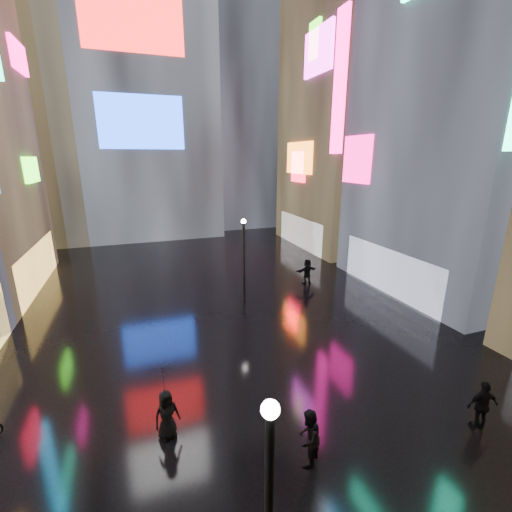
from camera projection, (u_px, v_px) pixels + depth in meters
name	position (u px, v px, depth m)	size (l,w,h in m)	color
ground	(215.00, 298.00, 22.14)	(140.00, 140.00, 0.00)	black
building_right_mid	(480.00, 48.00, 20.37)	(10.28, 13.70, 30.00)	black
building_right_far	(351.00, 100.00, 32.41)	(10.28, 12.00, 28.00)	black
tower_main	(132.00, 39.00, 37.02)	(16.00, 14.20, 42.00)	black
tower_flank_right	(234.00, 90.00, 43.81)	(12.00, 12.00, 34.00)	black
tower_flank_left	(23.00, 112.00, 33.94)	(10.00, 10.00, 26.00)	black
lamp_near	(269.00, 512.00, 5.82)	(0.30, 0.30, 5.20)	black
lamp_far	(244.00, 255.00, 21.08)	(0.30, 0.30, 5.20)	black
pedestrian_1	(308.00, 438.00, 9.94)	(0.88, 0.68, 1.81)	black
pedestrian_3	(482.00, 405.00, 11.29)	(1.03, 0.43, 1.76)	black
pedestrian_4	(167.00, 415.00, 10.93)	(0.82, 0.54, 1.68)	black
pedestrian_5	(307.00, 272.00, 24.35)	(1.68, 0.54, 1.81)	black
umbrella_2	(164.00, 379.00, 10.56)	(1.04, 1.06, 0.96)	black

